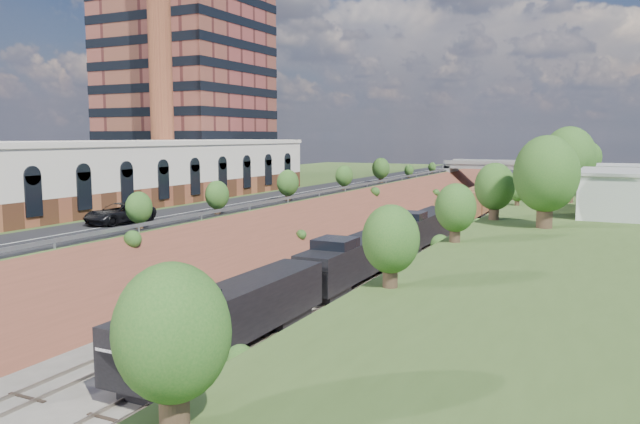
# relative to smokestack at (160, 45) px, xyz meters

# --- Properties ---
(platform_left) EXTENTS (44.00, 180.00, 5.00)m
(platform_left) POSITION_rel_smokestack_xyz_m (3.00, 4.00, -22.50)
(platform_left) COLOR #3C5422
(platform_left) RESTS_ON ground
(embankment_left) EXTENTS (10.00, 180.00, 10.00)m
(embankment_left) POSITION_rel_smokestack_xyz_m (25.00, 4.00, -25.00)
(embankment_left) COLOR brown
(embankment_left) RESTS_ON ground
(embankment_right) EXTENTS (10.00, 180.00, 10.00)m
(embankment_right) POSITION_rel_smokestack_xyz_m (47.00, 4.00, -25.00)
(embankment_right) COLOR brown
(embankment_right) RESTS_ON ground
(rail_left_track) EXTENTS (1.58, 180.00, 0.18)m
(rail_left_track) POSITION_rel_smokestack_xyz_m (33.40, 4.00, -24.91)
(rail_left_track) COLOR gray
(rail_left_track) RESTS_ON ground
(rail_right_track) EXTENTS (1.58, 180.00, 0.18)m
(rail_right_track) POSITION_rel_smokestack_xyz_m (38.60, 4.00, -24.91)
(rail_right_track) COLOR gray
(rail_right_track) RESTS_ON ground
(road) EXTENTS (8.00, 180.00, 0.10)m
(road) POSITION_rel_smokestack_xyz_m (20.50, 4.00, -19.95)
(road) COLOR black
(road) RESTS_ON platform_left
(guardrail) EXTENTS (0.10, 171.00, 0.70)m
(guardrail) POSITION_rel_smokestack_xyz_m (24.60, 3.80, -19.45)
(guardrail) COLOR #99999E
(guardrail) RESTS_ON platform_left
(commercial_building) EXTENTS (14.30, 62.30, 7.00)m
(commercial_building) POSITION_rel_smokestack_xyz_m (8.00, -18.00, -16.49)
(commercial_building) COLOR brown
(commercial_building) RESTS_ON platform_left
(highrise_tower) EXTENTS (22.00, 22.00, 53.90)m
(highrise_tower) POSITION_rel_smokestack_xyz_m (-8.00, 16.00, 7.88)
(highrise_tower) COLOR brown
(highrise_tower) RESTS_ON platform_left
(smokestack) EXTENTS (3.20, 3.20, 40.00)m
(smokestack) POSITION_rel_smokestack_xyz_m (0.00, 0.00, 0.00)
(smokestack) COLOR brown
(smokestack) RESTS_ON platform_left
(overpass) EXTENTS (24.50, 8.30, 7.40)m
(overpass) POSITION_rel_smokestack_xyz_m (36.00, 66.00, -20.08)
(overpass) COLOR gray
(overpass) RESTS_ON ground
(white_building_near) EXTENTS (9.00, 12.00, 4.00)m
(white_building_near) POSITION_rel_smokestack_xyz_m (59.50, -4.00, -18.00)
(white_building_near) COLOR silver
(white_building_near) RESTS_ON platform_right
(white_building_far) EXTENTS (8.00, 10.00, 3.60)m
(white_building_far) POSITION_rel_smokestack_xyz_m (59.00, 18.00, -18.20)
(white_building_far) COLOR silver
(white_building_far) RESTS_ON platform_right
(tree_right_large) EXTENTS (5.25, 5.25, 7.61)m
(tree_right_large) POSITION_rel_smokestack_xyz_m (53.00, -16.00, -15.62)
(tree_right_large) COLOR #473323
(tree_right_large) RESTS_ON platform_right
(tree_left_crest) EXTENTS (2.45, 2.45, 3.55)m
(tree_left_crest) POSITION_rel_smokestack_xyz_m (24.20, -36.00, -17.96)
(tree_left_crest) COLOR #473323
(tree_left_crest) RESTS_ON platform_left
(freight_train) EXTENTS (3.01, 153.24, 4.55)m
(freight_train) POSITION_rel_smokestack_xyz_m (38.60, 30.02, -22.42)
(freight_train) COLOR black
(freight_train) RESTS_ON ground
(suv) EXTENTS (3.65, 6.56, 1.74)m
(suv) POSITION_rel_smokestack_xyz_m (20.10, -29.78, -19.03)
(suv) COLOR black
(suv) RESTS_ON road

